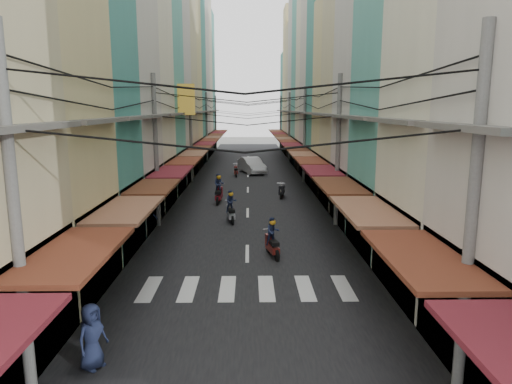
{
  "coord_description": "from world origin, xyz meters",
  "views": [
    {
      "loc": [
        0.08,
        -21.5,
        6.43
      ],
      "look_at": [
        0.48,
        3.31,
        1.82
      ],
      "focal_mm": 32.0,
      "sensor_mm": 36.0,
      "label": 1
    }
  ],
  "objects": [
    {
      "name": "ground",
      "position": [
        0.0,
        0.0,
        0.0
      ],
      "size": [
        160.0,
        160.0,
        0.0
      ],
      "primitive_type": "plane",
      "color": "slate",
      "rests_on": "ground"
    },
    {
      "name": "white_car",
      "position": [
        0.37,
        23.45,
        0.0
      ],
      "size": [
        5.94,
        3.75,
        1.96
      ],
      "primitive_type": "imported",
      "rotation": [
        0.0,
        0.0,
        0.31
      ],
      "color": "silver",
      "rests_on": "ground"
    },
    {
      "name": "sidewalk_right",
      "position": [
        6.5,
        20.0,
        0.03
      ],
      "size": [
        3.0,
        80.0,
        0.06
      ],
      "primitive_type": "cube",
      "color": "slate",
      "rests_on": "ground"
    },
    {
      "name": "market_umbrella",
      "position": [
        6.19,
        -3.41,
        2.16
      ],
      "size": [
        2.32,
        2.32,
        2.45
      ],
      "color": "#B2B2B7",
      "rests_on": "ground"
    },
    {
      "name": "building_row_left",
      "position": [
        -7.92,
        16.56,
        9.78
      ],
      "size": [
        7.8,
        67.67,
        23.7
      ],
      "color": "beige",
      "rests_on": "ground"
    },
    {
      "name": "crosswalk",
      "position": [
        -0.0,
        -6.0,
        0.03
      ],
      "size": [
        7.55,
        2.4,
        0.01
      ],
      "color": "silver",
      "rests_on": "ground"
    },
    {
      "name": "building_row_right",
      "position": [
        7.92,
        16.45,
        9.41
      ],
      "size": [
        7.8,
        68.98,
        22.59
      ],
      "color": "teal",
      "rests_on": "ground"
    },
    {
      "name": "parked_scooters",
      "position": [
        4.64,
        -5.22,
        0.47
      ],
      "size": [
        13.12,
        14.31,
        0.97
      ],
      "color": "black",
      "rests_on": "ground"
    },
    {
      "name": "utility_poles",
      "position": [
        0.0,
        15.01,
        6.59
      ],
      "size": [
        10.2,
        66.13,
        8.2
      ],
      "color": "slate",
      "rests_on": "ground"
    },
    {
      "name": "bicycle",
      "position": [
        7.24,
        -3.0,
        0.0
      ],
      "size": [
        1.53,
        0.66,
        1.03
      ],
      "primitive_type": "imported",
      "rotation": [
        0.0,
        0.0,
        1.64
      ],
      "color": "black",
      "rests_on": "ground"
    },
    {
      "name": "moving_scooters",
      "position": [
        -0.44,
        6.89,
        0.56
      ],
      "size": [
        4.88,
        25.51,
        2.01
      ],
      "color": "black",
      "rests_on": "ground"
    },
    {
      "name": "pedestrians",
      "position": [
        -3.84,
        -0.65,
        1.03
      ],
      "size": [
        13.13,
        23.48,
        2.23
      ],
      "color": "black",
      "rests_on": "ground"
    },
    {
      "name": "sidewalk_left",
      "position": [
        -6.5,
        20.0,
        0.03
      ],
      "size": [
        3.0,
        80.0,
        0.06
      ],
      "primitive_type": "cube",
      "color": "slate",
      "rests_on": "ground"
    },
    {
      "name": "traffic_sign",
      "position": [
        5.22,
        -3.42,
        2.19
      ],
      "size": [
        0.1,
        0.66,
        2.99
      ],
      "color": "slate",
      "rests_on": "ground"
    },
    {
      "name": "road",
      "position": [
        0.0,
        20.0,
        0.01
      ],
      "size": [
        10.0,
        80.0,
        0.02
      ],
      "primitive_type": "cube",
      "color": "black",
      "rests_on": "ground"
    }
  ]
}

